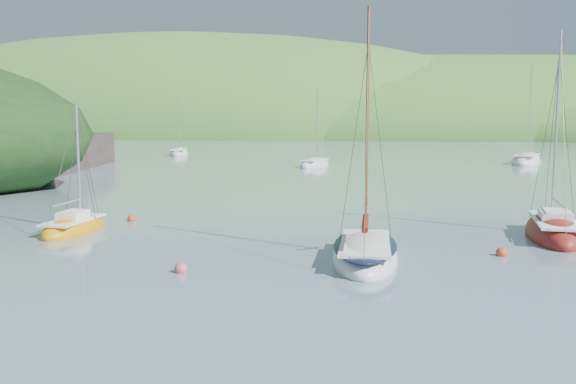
% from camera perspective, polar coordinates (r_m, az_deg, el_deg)
% --- Properties ---
extents(ground, '(700.00, 700.00, 0.00)m').
position_cam_1_polar(ground, '(21.50, -7.94, -8.41)').
color(ground, slate).
rests_on(ground, ground).
extents(shoreline_hills, '(690.00, 135.00, 56.00)m').
position_cam_1_polar(shoreline_hills, '(192.91, 4.98, 5.25)').
color(shoreline_hills, '#39762D').
rests_on(shoreline_hills, ground).
extents(daysailer_white, '(2.75, 6.92, 10.50)m').
position_cam_1_polar(daysailer_white, '(25.27, 6.87, -5.52)').
color(daysailer_white, white).
rests_on(daysailer_white, ground).
extents(sloop_red, '(3.00, 7.18, 10.35)m').
position_cam_1_polar(sloop_red, '(32.14, 22.54, -3.37)').
color(sloop_red, maroon).
rests_on(sloop_red, ground).
extents(sailboat_yellow, '(2.13, 5.06, 6.64)m').
position_cam_1_polar(sailboat_yellow, '(32.76, -18.45, -3.08)').
color(sailboat_yellow, orange).
rests_on(sailboat_yellow, ground).
extents(distant_sloop_a, '(3.68, 6.72, 9.09)m').
position_cam_1_polar(distant_sloop_a, '(69.53, 2.38, 2.41)').
color(distant_sloop_a, white).
rests_on(distant_sloop_a, ground).
extents(distant_sloop_b, '(5.59, 9.15, 12.32)m').
position_cam_1_polar(distant_sloop_b, '(78.62, 20.44, 2.53)').
color(distant_sloop_b, white).
rests_on(distant_sloop_b, ground).
extents(distant_sloop_c, '(3.83, 7.19, 9.74)m').
position_cam_1_polar(distant_sloop_c, '(90.32, -9.66, 3.37)').
color(distant_sloop_c, white).
rests_on(distant_sloop_c, ground).
extents(mooring_buoys, '(18.58, 10.71, 0.48)m').
position_cam_1_polar(mooring_buoys, '(27.37, -2.36, -4.75)').
color(mooring_buoys, '#D15259').
rests_on(mooring_buoys, ground).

